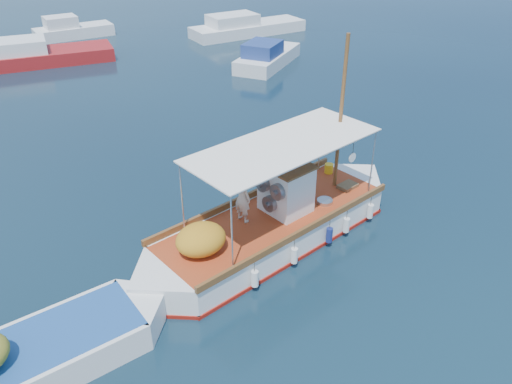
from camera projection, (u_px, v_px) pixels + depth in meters
ground at (275, 235)px, 15.58m from camera, size 160.00×160.00×0.00m
fishing_caique at (272, 226)px, 15.08m from camera, size 9.75×3.69×6.01m
dinghy at (23, 365)px, 10.84m from camera, size 7.03×2.29×1.72m
bg_boat_n at (36, 56)px, 31.13m from camera, size 9.01×4.19×1.80m
bg_boat_ne at (267, 58)px, 30.81m from camera, size 6.03×5.04×1.80m
bg_boat_e at (245, 28)px, 37.69m from camera, size 8.93×2.85×1.80m
bg_boat_far_n at (71, 31)px, 36.93m from camera, size 5.55×2.02×1.80m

